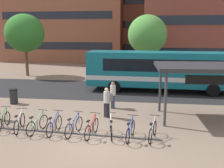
# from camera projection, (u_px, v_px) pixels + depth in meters

# --- Properties ---
(ground) EXTENTS (200.00, 200.00, 0.00)m
(ground) POSITION_uv_depth(u_px,v_px,m) (98.00, 142.00, 11.14)
(ground) COLOR #7A6656
(bus_lane_asphalt) EXTENTS (80.00, 7.20, 0.01)m
(bus_lane_asphalt) POSITION_uv_depth(u_px,v_px,m) (121.00, 90.00, 21.06)
(bus_lane_asphalt) COLOR #232326
(bus_lane_asphalt) RESTS_ON ground
(city_bus) EXTENTS (12.10, 2.98, 3.20)m
(city_bus) POSITION_uv_depth(u_px,v_px,m) (162.00, 70.00, 20.28)
(city_bus) COLOR #0F6070
(city_bus) RESTS_ON ground
(bike_rack) EXTENTS (9.16, 0.53, 0.70)m
(bike_rack) POSITION_uv_depth(u_px,v_px,m) (64.00, 132.00, 12.05)
(bike_rack) COLOR #47474C
(bike_rack) RESTS_ON ground
(parked_bicycle_green_1) EXTENTS (0.52, 1.72, 0.99)m
(parked_bicycle_green_1) POSITION_uv_depth(u_px,v_px,m) (3.00, 121.00, 12.65)
(parked_bicycle_green_1) COLOR black
(parked_bicycle_green_1) RESTS_ON ground
(parked_bicycle_white_2) EXTENTS (0.52, 1.70, 0.99)m
(parked_bicycle_white_2) POSITION_uv_depth(u_px,v_px,m) (20.00, 123.00, 12.35)
(parked_bicycle_white_2) COLOR black
(parked_bicycle_white_2) RESTS_ON ground
(parked_bicycle_green_3) EXTENTS (0.56, 1.69, 0.99)m
(parked_bicycle_green_3) POSITION_uv_depth(u_px,v_px,m) (37.00, 125.00, 12.16)
(parked_bicycle_green_3) COLOR black
(parked_bicycle_green_3) RESTS_ON ground
(parked_bicycle_blue_4) EXTENTS (0.52, 1.72, 0.99)m
(parked_bicycle_blue_4) POSITION_uv_depth(u_px,v_px,m) (54.00, 125.00, 12.05)
(parked_bicycle_blue_4) COLOR black
(parked_bicycle_blue_4) RESTS_ON ground
(parked_bicycle_blue_5) EXTENTS (0.58, 1.69, 0.99)m
(parked_bicycle_blue_5) POSITION_uv_depth(u_px,v_px,m) (74.00, 127.00, 11.90)
(parked_bicycle_blue_5) COLOR black
(parked_bicycle_blue_5) RESTS_ON ground
(parked_bicycle_red_6) EXTENTS (0.52, 1.71, 0.99)m
(parked_bicycle_red_6) POSITION_uv_depth(u_px,v_px,m) (92.00, 128.00, 11.69)
(parked_bicycle_red_6) COLOR black
(parked_bicycle_red_6) RESTS_ON ground
(parked_bicycle_white_7) EXTENTS (0.52, 1.71, 0.99)m
(parked_bicycle_white_7) POSITION_uv_depth(u_px,v_px,m) (111.00, 128.00, 11.68)
(parked_bicycle_white_7) COLOR black
(parked_bicycle_white_7) RESTS_ON ground
(parked_bicycle_blue_8) EXTENTS (0.52, 1.71, 0.99)m
(parked_bicycle_blue_8) POSITION_uv_depth(u_px,v_px,m) (130.00, 131.00, 11.36)
(parked_bicycle_blue_8) COLOR black
(parked_bicycle_blue_8) RESTS_ON ground
(parked_bicycle_silver_9) EXTENTS (0.57, 1.69, 0.99)m
(parked_bicycle_silver_9) POSITION_uv_depth(u_px,v_px,m) (153.00, 131.00, 11.33)
(parked_bicycle_silver_9) COLOR black
(parked_bicycle_silver_9) RESTS_ON ground
(transit_shelter) EXTENTS (5.92, 3.61, 3.03)m
(transit_shelter) POSITION_uv_depth(u_px,v_px,m) (211.00, 69.00, 13.44)
(transit_shelter) COLOR #38383D
(transit_shelter) RESTS_ON ground
(commuter_grey_pack_0) EXTENTS (0.60, 0.55, 1.72)m
(commuter_grey_pack_0) POSITION_uv_depth(u_px,v_px,m) (107.00, 100.00, 14.16)
(commuter_grey_pack_0) COLOR black
(commuter_grey_pack_0) RESTS_ON ground
(commuter_navy_pack_1) EXTENTS (0.35, 0.53, 1.71)m
(commuter_navy_pack_1) POSITION_uv_depth(u_px,v_px,m) (113.00, 93.00, 15.91)
(commuter_navy_pack_1) COLOR #2D3851
(commuter_navy_pack_1) RESTS_ON ground
(trash_bin) EXTENTS (0.55, 0.55, 1.03)m
(trash_bin) POSITION_uv_depth(u_px,v_px,m) (14.00, 96.00, 16.98)
(trash_bin) COLOR #232328
(trash_bin) RESTS_ON ground
(street_tree_0) EXTENTS (4.25, 4.25, 6.60)m
(street_tree_0) POSITION_uv_depth(u_px,v_px,m) (147.00, 35.00, 27.51)
(street_tree_0) COLOR brown
(street_tree_0) RESTS_ON ground
(street_tree_1) EXTENTS (4.14, 4.14, 6.65)m
(street_tree_1) POSITION_uv_depth(u_px,v_px,m) (25.00, 33.00, 27.01)
(street_tree_1) COLOR brown
(street_tree_1) RESTS_ON ground
(building_left_wing) EXTENTS (19.22, 10.99, 17.91)m
(building_left_wing) POSITION_uv_depth(u_px,v_px,m) (67.00, 6.00, 42.35)
(building_left_wing) COLOR brown
(building_left_wing) RESTS_ON ground
(building_centre_block) EXTENTS (14.72, 12.57, 14.81)m
(building_centre_block) POSITION_uv_depth(u_px,v_px,m) (141.00, 17.00, 46.58)
(building_centre_block) COLOR brown
(building_centre_block) RESTS_ON ground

